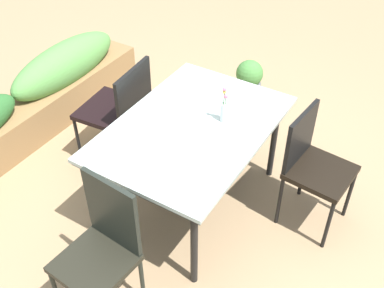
{
  "coord_description": "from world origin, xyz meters",
  "views": [
    {
      "loc": [
        -2.2,
        -1.42,
        2.72
      ],
      "look_at": [
        -0.02,
        -0.08,
        0.59
      ],
      "focal_mm": 43.58,
      "sensor_mm": 36.0,
      "label": 1
    }
  ],
  "objects_px": {
    "planter_box": "(18,111)",
    "flower_vase": "(224,109)",
    "potted_plant": "(249,82)",
    "dining_table": "(192,132)",
    "chair_end_left": "(102,245)",
    "chair_far_side": "(120,106)",
    "chair_near_right": "(313,162)"
  },
  "relations": [
    {
      "from": "chair_far_side",
      "to": "potted_plant",
      "type": "xyz_separation_m",
      "value": [
        1.3,
        -0.55,
        -0.29
      ]
    },
    {
      "from": "chair_far_side",
      "to": "chair_end_left",
      "type": "distance_m",
      "value": 1.4
    },
    {
      "from": "chair_end_left",
      "to": "potted_plant",
      "type": "bearing_deg",
      "value": -79.82
    },
    {
      "from": "chair_far_side",
      "to": "chair_end_left",
      "type": "height_order",
      "value": "chair_end_left"
    },
    {
      "from": "potted_plant",
      "to": "dining_table",
      "type": "bearing_deg",
      "value": -170.76
    },
    {
      "from": "flower_vase",
      "to": "planter_box",
      "type": "bearing_deg",
      "value": 98.95
    },
    {
      "from": "chair_far_side",
      "to": "potted_plant",
      "type": "bearing_deg",
      "value": -27.93
    },
    {
      "from": "dining_table",
      "to": "chair_near_right",
      "type": "distance_m",
      "value": 0.87
    },
    {
      "from": "flower_vase",
      "to": "planter_box",
      "type": "height_order",
      "value": "flower_vase"
    },
    {
      "from": "potted_plant",
      "to": "chair_far_side",
      "type": "bearing_deg",
      "value": 157.25
    },
    {
      "from": "chair_end_left",
      "to": "flower_vase",
      "type": "distance_m",
      "value": 1.22
    },
    {
      "from": "chair_end_left",
      "to": "potted_plant",
      "type": "distance_m",
      "value": 2.49
    },
    {
      "from": "chair_end_left",
      "to": "planter_box",
      "type": "height_order",
      "value": "chair_end_left"
    },
    {
      "from": "chair_end_left",
      "to": "flower_vase",
      "type": "bearing_deg",
      "value": -92.84
    },
    {
      "from": "planter_box",
      "to": "dining_table",
      "type": "bearing_deg",
      "value": -85.72
    },
    {
      "from": "flower_vase",
      "to": "potted_plant",
      "type": "relative_size",
      "value": 0.59
    },
    {
      "from": "planter_box",
      "to": "chair_near_right",
      "type": "bearing_deg",
      "value": -79.74
    },
    {
      "from": "dining_table",
      "to": "chair_far_side",
      "type": "height_order",
      "value": "chair_far_side"
    },
    {
      "from": "chair_far_side",
      "to": "flower_vase",
      "type": "distance_m",
      "value": 0.99
    },
    {
      "from": "planter_box",
      "to": "flower_vase",
      "type": "bearing_deg",
      "value": -81.05
    },
    {
      "from": "dining_table",
      "to": "planter_box",
      "type": "relative_size",
      "value": 0.5
    },
    {
      "from": "chair_near_right",
      "to": "planter_box",
      "type": "relative_size",
      "value": 0.32
    },
    {
      "from": "chair_far_side",
      "to": "flower_vase",
      "type": "relative_size",
      "value": 3.25
    },
    {
      "from": "dining_table",
      "to": "chair_end_left",
      "type": "bearing_deg",
      "value": -179.64
    },
    {
      "from": "chair_far_side",
      "to": "flower_vase",
      "type": "height_order",
      "value": "flower_vase"
    },
    {
      "from": "dining_table",
      "to": "chair_end_left",
      "type": "relative_size",
      "value": 1.47
    },
    {
      "from": "dining_table",
      "to": "chair_near_right",
      "type": "height_order",
      "value": "chair_near_right"
    },
    {
      "from": "dining_table",
      "to": "flower_vase",
      "type": "relative_size",
      "value": 5.01
    },
    {
      "from": "chair_end_left",
      "to": "planter_box",
      "type": "distance_m",
      "value": 1.96
    },
    {
      "from": "chair_far_side",
      "to": "planter_box",
      "type": "relative_size",
      "value": 0.32
    },
    {
      "from": "planter_box",
      "to": "chair_far_side",
      "type": "bearing_deg",
      "value": -73.31
    },
    {
      "from": "chair_far_side",
      "to": "flower_vase",
      "type": "bearing_deg",
      "value": -94.35
    }
  ]
}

